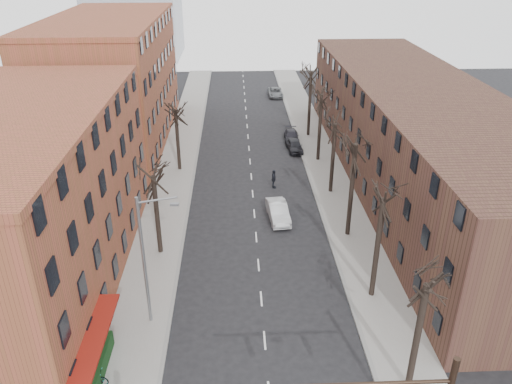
{
  "coord_description": "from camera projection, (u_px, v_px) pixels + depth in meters",
  "views": [
    {
      "loc": [
        -1.53,
        -15.21,
        21.81
      ],
      "look_at": [
        -0.0,
        20.37,
        4.0
      ],
      "focal_mm": 35.0,
      "sensor_mm": 36.0,
      "label": 1
    }
  ],
  "objects": [
    {
      "name": "parked_car_mid",
      "position": [
        291.0,
        136.0,
        61.19
      ],
      "size": [
        1.84,
        4.27,
        1.22
      ],
      "primitive_type": "imported",
      "rotation": [
        0.0,
        0.0,
        -0.03
      ],
      "color": "black",
      "rests_on": "ground"
    },
    {
      "name": "tree_left_b",
      "position": [
        180.0,
        170.0,
        53.5
      ],
      "size": [
        5.2,
        5.2,
        9.5
      ],
      "primitive_type": null,
      "color": "black",
      "rests_on": "ground"
    },
    {
      "name": "tree_right_d",
      "position": [
        330.0,
        192.0,
        48.72
      ],
      "size": [
        5.2,
        5.2,
        10.0
      ],
      "primitive_type": null,
      "color": "black",
      "rests_on": "ground"
    },
    {
      "name": "pedestrian_b",
      "position": [
        99.0,
        351.0,
        28.5
      ],
      "size": [
        0.8,
        0.64,
        1.56
      ],
      "primitive_type": "imported",
      "rotation": [
        0.0,
        0.0,
        3.21
      ],
      "color": "black",
      "rests_on": "sidewalk_left"
    },
    {
      "name": "building_left_near",
      "position": [
        22.0,
        206.0,
        33.51
      ],
      "size": [
        12.0,
        26.0,
        12.0
      ],
      "primitive_type": "cube",
      "color": "brown",
      "rests_on": "ground"
    },
    {
      "name": "tree_right_b",
      "position": [
        371.0,
        296.0,
        34.42
      ],
      "size": [
        5.2,
        5.2,
        10.8
      ],
      "primitive_type": null,
      "color": "black",
      "rests_on": "ground"
    },
    {
      "name": "tree_left_a",
      "position": [
        161.0,
        253.0,
        39.2
      ],
      "size": [
        5.2,
        5.2,
        9.5
      ],
      "primitive_type": null,
      "color": "black",
      "rests_on": "ground"
    },
    {
      "name": "hedge",
      "position": [
        94.0,
        376.0,
        27.22
      ],
      "size": [
        0.8,
        6.0,
        1.0
      ],
      "primitive_type": "cube",
      "color": "#133816",
      "rests_on": "sidewalk_left"
    },
    {
      "name": "silver_sedan",
      "position": [
        278.0,
        212.0,
        43.64
      ],
      "size": [
        2.01,
        4.68,
        1.5
      ],
      "primitive_type": "imported",
      "rotation": [
        0.0,
        0.0,
        0.1
      ],
      "color": "#B9BCC0",
      "rests_on": "ground"
    },
    {
      "name": "sidewalk_right",
      "position": [
        323.0,
        163.0,
        54.95
      ],
      "size": [
        4.0,
        90.0,
        0.15
      ],
      "primitive_type": "cube",
      "color": "gray",
      "rests_on": "ground"
    },
    {
      "name": "bicycle",
      "position": [
        92.0,
        377.0,
        27.14
      ],
      "size": [
        1.95,
        1.01,
        0.97
      ],
      "primitive_type": "imported",
      "rotation": [
        0.0,
        0.0,
        1.37
      ],
      "color": "gray",
      "rests_on": "sidewalk_left"
    },
    {
      "name": "tree_right_e",
      "position": [
        318.0,
        160.0,
        55.87
      ],
      "size": [
        5.2,
        5.2,
        10.8
      ],
      "primitive_type": null,
      "color": "black",
      "rests_on": "ground"
    },
    {
      "name": "building_right",
      "position": [
        416.0,
        136.0,
        48.59
      ],
      "size": [
        12.0,
        50.0,
        10.0
      ],
      "primitive_type": "cube",
      "color": "#472D21",
      "rests_on": "ground"
    },
    {
      "name": "tree_right_c",
      "position": [
        347.0,
        235.0,
        41.57
      ],
      "size": [
        5.2,
        5.2,
        11.6
      ],
      "primitive_type": null,
      "color": "black",
      "rests_on": "ground"
    },
    {
      "name": "sidewalk_left",
      "position": [
        177.0,
        166.0,
        54.34
      ],
      "size": [
        4.0,
        90.0,
        0.15
      ],
      "primitive_type": "cube",
      "color": "gray",
      "rests_on": "ground"
    },
    {
      "name": "awning_left",
      "position": [
        102.0,
        370.0,
        28.41
      ],
      "size": [
        1.2,
        7.0,
        0.15
      ],
      "primitive_type": "cube",
      "color": "maroon",
      "rests_on": "ground"
    },
    {
      "name": "streetlight",
      "position": [
        146.0,
        256.0,
        29.83
      ],
      "size": [
        2.45,
        0.22,
        9.03
      ],
      "color": "slate",
      "rests_on": "ground"
    },
    {
      "name": "parked_car_far",
      "position": [
        275.0,
        92.0,
        78.85
      ],
      "size": [
        2.24,
        4.77,
        1.32
      ],
      "primitive_type": "imported",
      "rotation": [
        0.0,
        0.0,
        0.01
      ],
      "color": "slate",
      "rests_on": "ground"
    },
    {
      "name": "tree_right_f",
      "position": [
        308.0,
        136.0,
        63.01
      ],
      "size": [
        5.2,
        5.2,
        11.6
      ],
      "primitive_type": null,
      "color": "black",
      "rests_on": "ground"
    },
    {
      "name": "building_left_far",
      "position": [
        113.0,
        83.0,
        58.98
      ],
      "size": [
        12.0,
        28.0,
        14.0
      ],
      "primitive_type": "cube",
      "color": "brown",
      "rests_on": "ground"
    },
    {
      "name": "pedestrian_crossing",
      "position": [
        274.0,
        179.0,
        49.18
      ],
      "size": [
        0.51,
        1.15,
        1.93
      ],
      "primitive_type": "imported",
      "rotation": [
        0.0,
        0.0,
        1.53
      ],
      "color": "black",
      "rests_on": "ground"
    },
    {
      "name": "parked_car_near",
      "position": [
        295.0,
        145.0,
        58.11
      ],
      "size": [
        1.88,
        4.11,
        1.37
      ],
      "primitive_type": "imported",
      "rotation": [
        0.0,
        0.0,
        0.07
      ],
      "color": "black",
      "rests_on": "ground"
    }
  ]
}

